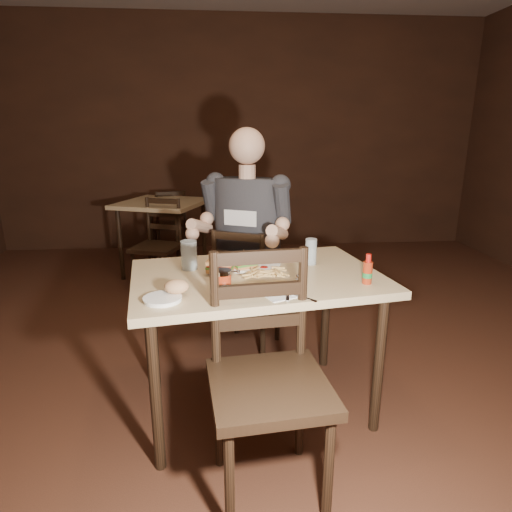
{
  "coord_description": "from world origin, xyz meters",
  "views": [
    {
      "loc": [
        -0.25,
        -2.02,
        1.46
      ],
      "look_at": [
        -0.08,
        0.06,
        0.85
      ],
      "focal_mm": 30.0,
      "sensor_mm": 36.0,
      "label": 1
    }
  ],
  "objects": [
    {
      "name": "bg_chair_far",
      "position": [
        -0.85,
        2.97,
        0.41
      ],
      "size": [
        0.47,
        0.5,
        0.82
      ],
      "primitive_type": null,
      "rotation": [
        0.0,
        0.0,
        3.4
      ],
      "color": "black",
      "rests_on": "ground"
    },
    {
      "name": "sandwich_right",
      "position": [
        -0.14,
        0.06,
        0.83
      ],
      "size": [
        0.14,
        0.13,
        0.1
      ],
      "primitive_type": null,
      "rotation": [
        0.0,
        0.0,
        0.41
      ],
      "color": "#BE844C",
      "rests_on": "dinner_plate"
    },
    {
      "name": "salt_shaker",
      "position": [
        0.1,
        -0.22,
        0.8
      ],
      "size": [
        0.04,
        0.04,
        0.06
      ],
      "primitive_type": null,
      "rotation": [
        0.0,
        0.0,
        0.16
      ],
      "color": "white",
      "rests_on": "main_table"
    },
    {
      "name": "syrup_dispenser",
      "position": [
        -0.25,
        -0.24,
        0.82
      ],
      "size": [
        0.09,
        0.09,
        0.1
      ],
      "primitive_type": null,
      "rotation": [
        0.0,
        0.0,
        0.16
      ],
      "color": "maroon",
      "rests_on": "main_table"
    },
    {
      "name": "chair_far",
      "position": [
        -0.08,
        0.7,
        0.43
      ],
      "size": [
        0.54,
        0.56,
        0.86
      ],
      "primitive_type": null,
      "rotation": [
        0.0,
        0.0,
        2.71
      ],
      "color": "black",
      "rests_on": "ground"
    },
    {
      "name": "knife",
      "position": [
        0.08,
        -0.32,
        0.78
      ],
      "size": [
        0.14,
        0.14,
        0.0
      ],
      "primitive_type": "cube",
      "rotation": [
        0.0,
        0.0,
        0.77
      ],
      "color": "silver",
      "rests_on": "napkin"
    },
    {
      "name": "fork",
      "position": [
        0.03,
        -0.29,
        0.78
      ],
      "size": [
        0.04,
        0.17,
        0.01
      ],
      "primitive_type": "cube",
      "rotation": [
        0.0,
        0.0,
        -0.15
      ],
      "color": "silver",
      "rests_on": "napkin"
    },
    {
      "name": "bg_table",
      "position": [
        -0.85,
        2.42,
        0.68
      ],
      "size": [
        1.03,
        1.03,
        0.77
      ],
      "rotation": [
        0.0,
        0.0,
        -0.36
      ],
      "color": "tan",
      "rests_on": "ground"
    },
    {
      "name": "bg_chair_near",
      "position": [
        -0.85,
        1.87,
        0.43
      ],
      "size": [
        0.52,
        0.54,
        0.86
      ],
      "primitive_type": null,
      "rotation": [
        0.0,
        0.0,
        -0.33
      ],
      "color": "black",
      "rests_on": "ground"
    },
    {
      "name": "napkin",
      "position": [
        0.0,
        -0.28,
        0.77
      ],
      "size": [
        0.2,
        0.2,
        0.0
      ],
      "primitive_type": "cube",
      "rotation": [
        0.0,
        0.0,
        0.41
      ],
      "color": "white",
      "rests_on": "main_table"
    },
    {
      "name": "glass_right",
      "position": [
        0.23,
        0.15,
        0.84
      ],
      "size": [
        0.07,
        0.07,
        0.14
      ],
      "primitive_type": "cylinder",
      "rotation": [
        0.0,
        0.0,
        0.16
      ],
      "color": "silver",
      "rests_on": "main_table"
    },
    {
      "name": "dinner_plate",
      "position": [
        -0.08,
        0.12,
        0.78
      ],
      "size": [
        0.31,
        0.31,
        0.02
      ],
      "primitive_type": "cylinder",
      "rotation": [
        0.0,
        0.0,
        0.16
      ],
      "color": "white",
      "rests_on": "main_table"
    },
    {
      "name": "diner",
      "position": [
        -0.1,
        0.65,
        0.97
      ],
      "size": [
        0.74,
        0.68,
        1.04
      ],
      "primitive_type": null,
      "rotation": [
        0.0,
        0.0,
        -0.43
      ],
      "color": "#2D2C31",
      "rests_on": "chair_far"
    },
    {
      "name": "bread_roll",
      "position": [
        -0.45,
        -0.26,
        0.81
      ],
      "size": [
        0.12,
        0.1,
        0.06
      ],
      "primitive_type": "ellipsoid",
      "rotation": [
        0.0,
        0.0,
        0.16
      ],
      "color": "tan",
      "rests_on": "side_plate"
    },
    {
      "name": "side_plate",
      "position": [
        -0.5,
        -0.32,
        0.78
      ],
      "size": [
        0.18,
        0.18,
        0.01
      ],
      "primitive_type": "cylinder",
      "rotation": [
        0.0,
        0.0,
        0.16
      ],
      "color": "white",
      "rests_on": "main_table"
    },
    {
      "name": "hot_sauce",
      "position": [
        0.43,
        -0.18,
        0.84
      ],
      "size": [
        0.05,
        0.05,
        0.14
      ],
      "primitive_type": null,
      "rotation": [
        0.0,
        0.0,
        0.16
      ],
      "color": "maroon",
      "rests_on": "main_table"
    },
    {
      "name": "ketchup_dollop",
      "position": [
        -0.04,
        0.05,
        0.79
      ],
      "size": [
        0.05,
        0.05,
        0.01
      ],
      "primitive_type": "ellipsoid",
      "rotation": [
        0.0,
        0.0,
        0.16
      ],
      "color": "maroon",
      "rests_on": "dinner_plate"
    },
    {
      "name": "main_table",
      "position": [
        -0.08,
        0.01,
        0.69
      ],
      "size": [
        1.34,
        1.0,
        0.77
      ],
      "rotation": [
        0.0,
        0.0,
        0.16
      ],
      "color": "tan",
      "rests_on": "ground"
    },
    {
      "name": "fries_pile",
      "position": [
        -0.04,
        -0.05,
        0.8
      ],
      "size": [
        0.27,
        0.21,
        0.04
      ],
      "primitive_type": null,
      "rotation": [
        0.0,
        0.0,
        0.16
      ],
      "color": "tan",
      "rests_on": "dinner_plate"
    },
    {
      "name": "sandwich_left",
      "position": [
        -0.26,
        0.02,
        0.84
      ],
      "size": [
        0.15,
        0.13,
        0.11
      ],
      "primitive_type": null,
      "rotation": [
        0.0,
        0.0,
        -0.23
      ],
      "color": "#BE844C",
      "rests_on": "dinner_plate"
    },
    {
      "name": "glass_left",
      "position": [
        -0.42,
        0.11,
        0.85
      ],
      "size": [
        0.09,
        0.09,
        0.15
      ],
      "primitive_type": "cylinder",
      "rotation": [
        0.0,
        0.0,
        0.16
      ],
      "color": "silver",
      "rests_on": "main_table"
    },
    {
      "name": "room_shell",
      "position": [
        0.0,
        0.0,
        1.4
      ],
      "size": [
        7.0,
        7.0,
        7.0
      ],
      "color": "black",
      "rests_on": "ground"
    },
    {
      "name": "chair_near",
      "position": [
        -0.08,
        -0.57,
        0.5
      ],
      "size": [
        0.51,
        0.55,
        1.0
      ],
      "primitive_type": null,
      "rotation": [
        0.0,
        0.0,
        0.1
      ],
      "color": "black",
      "rests_on": "ground"
    }
  ]
}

